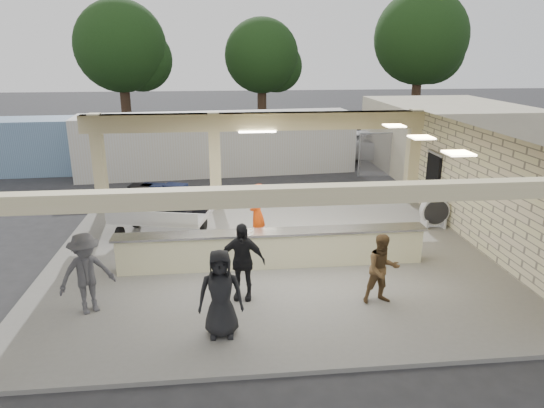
{
  "coord_description": "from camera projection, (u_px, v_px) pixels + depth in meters",
  "views": [
    {
      "loc": [
        -1.26,
        -12.25,
        5.57
      ],
      "look_at": [
        0.14,
        1.0,
        1.34
      ],
      "focal_mm": 32.0,
      "sensor_mm": 36.0,
      "label": 1
    }
  ],
  "objects": [
    {
      "name": "passenger_a",
      "position": [
        382.0,
        269.0,
        10.8
      ],
      "size": [
        0.82,
        0.41,
        1.63
      ],
      "primitive_type": "imported",
      "rotation": [
        0.0,
        0.0,
        0.08
      ],
      "color": "brown",
      "rests_on": "pavilion"
    },
    {
      "name": "container_white",
      "position": [
        218.0,
        143.0,
        22.9
      ],
      "size": [
        12.96,
        3.58,
        2.77
      ],
      "primitive_type": "cube",
      "rotation": [
        0.0,
        0.0,
        0.08
      ],
      "color": "beige",
      "rests_on": "ground"
    },
    {
      "name": "baggage_counter",
      "position": [
        273.0,
        249.0,
        12.77
      ],
      "size": [
        8.2,
        0.58,
        0.98
      ],
      "color": "beige",
      "rests_on": "pavilion"
    },
    {
      "name": "adjacent_building",
      "position": [
        445.0,
        137.0,
        23.37
      ],
      "size": [
        6.0,
        8.0,
        3.2
      ],
      "primitive_type": "cube",
      "color": "beige",
      "rests_on": "ground"
    },
    {
      "name": "tree_left",
      "position": [
        126.0,
        50.0,
        33.86
      ],
      "size": [
        6.6,
        6.3,
        9.0
      ],
      "color": "#382619",
      "rests_on": "ground"
    },
    {
      "name": "ground",
      "position": [
        271.0,
        261.0,
        13.42
      ],
      "size": [
        120.0,
        120.0,
        0.0
      ],
      "primitive_type": "plane",
      "color": "#252528",
      "rests_on": "ground"
    },
    {
      "name": "pavilion",
      "position": [
        276.0,
        207.0,
        13.66
      ],
      "size": [
        12.01,
        10.0,
        3.55
      ],
      "color": "slate",
      "rests_on": "ground"
    },
    {
      "name": "fence",
      "position": [
        484.0,
        151.0,
        22.73
      ],
      "size": [
        12.06,
        0.06,
        2.03
      ],
      "color": "gray",
      "rests_on": "ground"
    },
    {
      "name": "car_white_a",
      "position": [
        379.0,
        145.0,
        25.72
      ],
      "size": [
        5.74,
        3.67,
        1.52
      ],
      "primitive_type": "imported",
      "rotation": [
        0.0,
        0.0,
        1.34
      ],
      "color": "silver",
      "rests_on": "ground"
    },
    {
      "name": "passenger_d",
      "position": [
        221.0,
        294.0,
        9.51
      ],
      "size": [
        0.9,
        0.38,
        1.83
      ],
      "primitive_type": "imported",
      "rotation": [
        0.0,
        0.0,
        -0.02
      ],
      "color": "black",
      "rests_on": "pavilion"
    },
    {
      "name": "car_white_b",
      "position": [
        440.0,
        145.0,
        26.15
      ],
      "size": [
        4.82,
        2.6,
        1.44
      ],
      "primitive_type": "imported",
      "rotation": [
        0.0,
        0.0,
        1.78
      ],
      "color": "silver",
      "rests_on": "ground"
    },
    {
      "name": "luggage_cart",
      "position": [
        160.0,
        207.0,
        14.75
      ],
      "size": [
        3.14,
        2.37,
        1.63
      ],
      "rotation": [
        0.0,
        0.0,
        -0.25
      ],
      "color": "silver",
      "rests_on": "pavilion"
    },
    {
      "name": "car_dark",
      "position": [
        362.0,
        137.0,
        28.05
      ],
      "size": [
        4.59,
        4.32,
        1.56
      ],
      "primitive_type": "imported",
      "rotation": [
        0.0,
        0.0,
        0.85
      ],
      "color": "black",
      "rests_on": "ground"
    },
    {
      "name": "passenger_c",
      "position": [
        86.0,
        273.0,
        10.38
      ],
      "size": [
        1.23,
        0.93,
        1.82
      ],
      "primitive_type": "imported",
      "rotation": [
        0.0,
        0.0,
        0.51
      ],
      "color": "#444448",
      "rests_on": "pavilion"
    },
    {
      "name": "tree_right",
      "position": [
        424.0,
        42.0,
        36.82
      ],
      "size": [
        7.2,
        7.0,
        10.0
      ],
      "color": "#382619",
      "rests_on": "ground"
    },
    {
      "name": "passenger_b",
      "position": [
        242.0,
        261.0,
        10.97
      ],
      "size": [
        1.12,
        0.58,
        1.83
      ],
      "primitive_type": "imported",
      "rotation": [
        0.0,
        0.0,
        -0.19
      ],
      "color": "black",
      "rests_on": "pavilion"
    },
    {
      "name": "drum_fan",
      "position": [
        434.0,
        211.0,
        15.58
      ],
      "size": [
        0.91,
        0.5,
        1.0
      ],
      "rotation": [
        0.0,
        0.0,
        -0.04
      ],
      "color": "silver",
      "rests_on": "pavilion"
    },
    {
      "name": "tree_mid",
      "position": [
        266.0,
        59.0,
        36.94
      ],
      "size": [
        6.0,
        5.6,
        8.0
      ],
      "color": "#382619",
      "rests_on": "ground"
    },
    {
      "name": "baggage_handler",
      "position": [
        257.0,
        213.0,
        14.25
      ],
      "size": [
        0.54,
        0.73,
        1.79
      ],
      "primitive_type": "imported",
      "rotation": [
        0.0,
        0.0,
        4.41
      ],
      "color": "#F0470C",
      "rests_on": "pavilion"
    }
  ]
}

